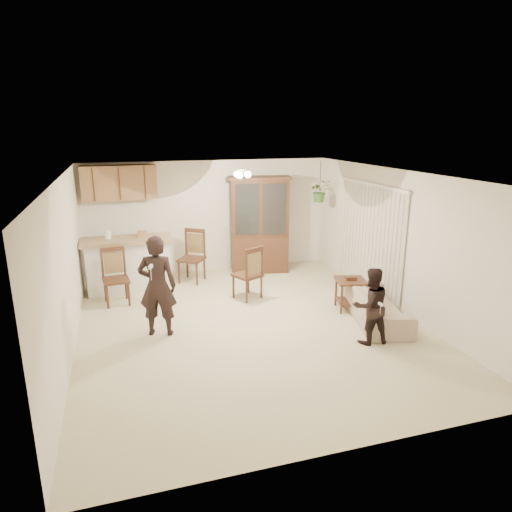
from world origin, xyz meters
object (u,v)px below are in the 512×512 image
object	(u,v)px
adult	(157,281)
china_hutch	(260,225)
sofa	(376,299)
side_table	(350,294)
chair_bar	(117,289)
child	(371,301)
chair_hutch_right	(247,283)
chair_hutch_left	(192,267)

from	to	relation	value
adult	china_hutch	distance (m)	3.72
sofa	side_table	distance (m)	0.55
chair_bar	adult	bearing A→B (deg)	-73.95
child	chair_bar	xyz separation A→B (m)	(-3.68, 2.80, -0.38)
chair_hutch_right	adult	bearing A→B (deg)	6.55
chair_bar	china_hutch	bearing A→B (deg)	14.09
child	chair_bar	bearing A→B (deg)	-35.52
chair_bar	chair_hutch_left	world-z (taller)	chair_hutch_left
sofa	chair_bar	bearing A→B (deg)	78.07
adult	chair_hutch_right	distance (m)	2.20
china_hutch	chair_bar	world-z (taller)	china_hutch
chair_bar	chair_hutch_right	distance (m)	2.46
china_hutch	side_table	bearing A→B (deg)	-60.79
chair_bar	side_table	bearing A→B (deg)	-26.87
sofa	chair_hutch_left	bearing A→B (deg)	56.55
chair_hutch_left	china_hutch	bearing A→B (deg)	44.20
chair_hutch_left	chair_hutch_right	size ratio (longest dim) A/B	1.07
chair_bar	chair_hutch_left	xyz separation A→B (m)	(1.55, 0.87, 0.02)
adult	chair_hutch_left	distance (m)	2.67
chair_hutch_right	child	bearing A→B (deg)	92.21
adult	child	bearing A→B (deg)	173.84
side_table	chair_hutch_right	size ratio (longest dim) A/B	0.60
adult	sofa	bearing A→B (deg)	-171.40
adult	side_table	world-z (taller)	adult
side_table	chair_bar	xyz separation A→B (m)	(-4.04, 1.53, -0.00)
sofa	adult	world-z (taller)	adult
sofa	side_table	xyz separation A→B (m)	(-0.22, 0.50, -0.07)
child	chair_hutch_left	size ratio (longest dim) A/B	1.21
side_table	sofa	bearing A→B (deg)	-66.23
sofa	child	world-z (taller)	child
side_table	chair_hutch_left	size ratio (longest dim) A/B	0.57
sofa	china_hutch	distance (m)	3.45
china_hutch	chair_bar	bearing A→B (deg)	-148.55
side_table	chair_hutch_right	world-z (taller)	chair_hutch_right
sofa	chair_hutch_left	distance (m)	3.96
china_hutch	chair_hutch_right	size ratio (longest dim) A/B	2.06
sofa	china_hutch	world-z (taller)	china_hutch
china_hutch	child	bearing A→B (deg)	-71.28
adult	child	world-z (taller)	adult
child	china_hutch	world-z (taller)	china_hutch
child	chair_hutch_right	xyz separation A→B (m)	(-1.26, 2.37, -0.38)
child	chair_hutch_left	xyz separation A→B (m)	(-2.13, 3.67, -0.36)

